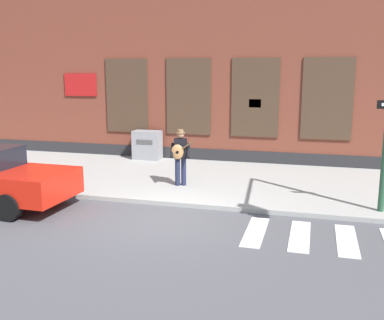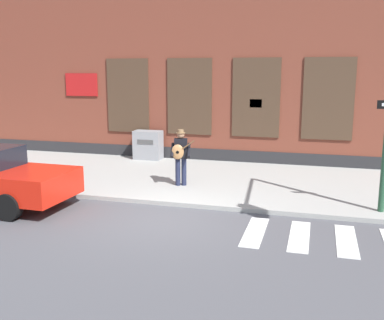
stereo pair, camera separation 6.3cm
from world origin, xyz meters
TOP-DOWN VIEW (x-y plane):
  - ground_plane at (0.00, 0.00)m, footprint 160.00×160.00m
  - sidewalk at (0.00, 3.89)m, footprint 28.00×5.74m
  - building_backdrop at (-0.00, 8.76)m, footprint 28.00×4.06m
  - crosswalk at (4.65, -0.27)m, footprint 5.20×1.90m
  - busker at (-0.39, 2.75)m, footprint 0.77×0.63m
  - utility_box at (-2.80, 6.31)m, footprint 1.06×0.61m

SIDE VIEW (x-z plane):
  - ground_plane at x=0.00m, z-range 0.00..0.00m
  - crosswalk at x=4.65m, z-range 0.00..0.01m
  - sidewalk at x=0.00m, z-range 0.00..0.12m
  - utility_box at x=-2.80m, z-range 0.12..1.22m
  - busker at x=-0.39m, z-range 0.23..1.91m
  - building_backdrop at x=0.00m, z-range -0.01..8.22m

